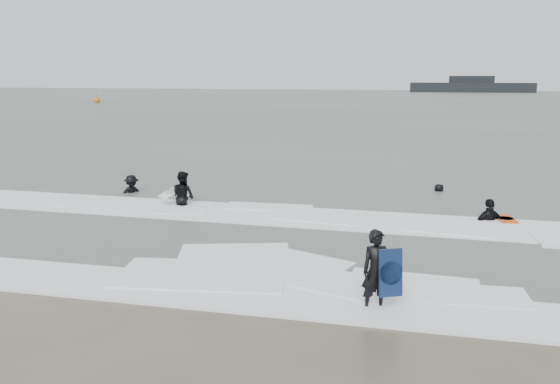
% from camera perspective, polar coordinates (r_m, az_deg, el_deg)
% --- Properties ---
extents(ground, '(320.00, 320.00, 0.00)m').
position_cam_1_polar(ground, '(12.65, -5.44, -9.55)').
color(ground, brown).
rests_on(ground, ground).
extents(sea, '(320.00, 320.00, 0.00)m').
position_cam_1_polar(sea, '(91.29, 11.35, 9.04)').
color(sea, '#47544C').
rests_on(sea, ground).
extents(surfer_centre, '(0.73, 0.63, 1.70)m').
position_cam_1_polar(surfer_centre, '(11.49, 9.89, -12.01)').
color(surfer_centre, black).
rests_on(surfer_centre, ground).
extents(surfer_wading, '(1.11, 1.00, 1.86)m').
position_cam_1_polar(surfer_wading, '(19.99, -10.04, -1.53)').
color(surfer_wading, black).
rests_on(surfer_wading, ground).
extents(surfer_breaker, '(1.14, 1.18, 1.62)m').
position_cam_1_polar(surfer_breaker, '(22.56, -15.21, -0.21)').
color(surfer_breaker, black).
rests_on(surfer_breaker, ground).
extents(surfer_right_near, '(1.21, 0.92, 1.92)m').
position_cam_1_polar(surfer_right_near, '(18.95, 21.01, -2.93)').
color(surfer_right_near, black).
rests_on(surfer_right_near, ground).
extents(surfer_right_far, '(0.85, 0.69, 1.49)m').
position_cam_1_polar(surfer_right_far, '(23.02, 16.26, -0.03)').
color(surfer_right_far, black).
rests_on(surfer_right_far, ground).
extents(surf_foam, '(30.03, 9.06, 0.09)m').
position_cam_1_polar(surf_foam, '(15.98, -1.11, -4.67)').
color(surf_foam, white).
rests_on(surf_foam, ground).
extents(bodyboards, '(12.16, 8.57, 1.25)m').
position_cam_1_polar(bodyboards, '(16.19, 6.60, -2.85)').
color(bodyboards, '#0E1F42').
rests_on(bodyboards, ground).
extents(buoy, '(1.00, 1.00, 1.65)m').
position_cam_1_polar(buoy, '(97.30, -18.60, 9.04)').
color(buoy, '#D56309').
rests_on(buoy, ground).
extents(vessel_horizon, '(31.61, 5.64, 4.29)m').
position_cam_1_polar(vessel_horizon, '(156.55, 19.32, 10.38)').
color(vessel_horizon, black).
rests_on(vessel_horizon, ground).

